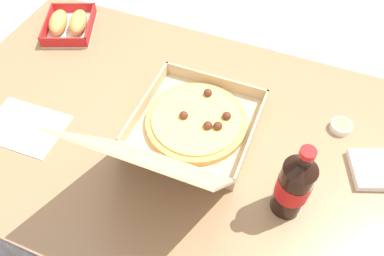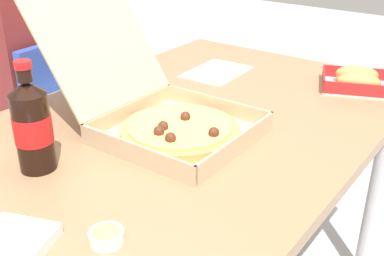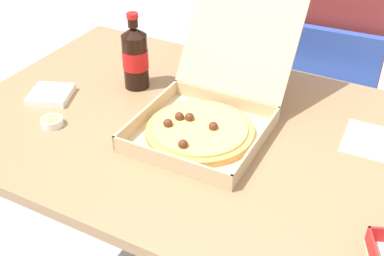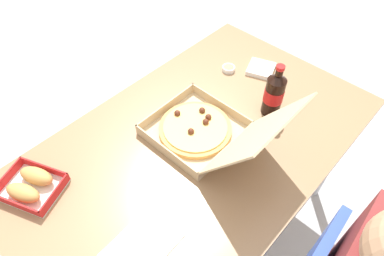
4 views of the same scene
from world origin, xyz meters
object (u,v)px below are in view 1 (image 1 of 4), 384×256
napkin_pile (374,170)px  dipping_sauce_cup (341,126)px  pizza_box_open (190,127)px  paper_menu (25,127)px  cola_bottle (294,185)px  bread_side_box (69,24)px

napkin_pile → dipping_sauce_cup: same height
pizza_box_open → paper_menu: 0.45m
pizza_box_open → napkin_pile: 0.46m
dipping_sauce_cup → cola_bottle: bearing=73.5°
bread_side_box → cola_bottle: cola_bottle is taller
napkin_pile → pizza_box_open: bearing=8.9°
cola_bottle → napkin_pile: (-0.18, -0.17, -0.08)m
bread_side_box → paper_menu: 0.42m
napkin_pile → bread_side_box: bearing=-10.8°
paper_menu → napkin_pile: bearing=-168.8°
napkin_pile → dipping_sauce_cup: bearing=-47.5°
bread_side_box → cola_bottle: (-0.82, 0.36, 0.07)m
bread_side_box → napkin_pile: bread_side_box is taller
pizza_box_open → cola_bottle: pizza_box_open is taller
bread_side_box → dipping_sauce_cup: bearing=174.6°
pizza_box_open → bread_side_box: bearing=-25.8°
paper_menu → dipping_sauce_cup: 0.85m
paper_menu → bread_side_box: bearing=-75.7°
cola_bottle → pizza_box_open: bearing=-19.6°
pizza_box_open → paper_menu: pizza_box_open is taller
cola_bottle → dipping_sauce_cup: size_ratio=4.00×
pizza_box_open → dipping_sauce_cup: 0.40m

